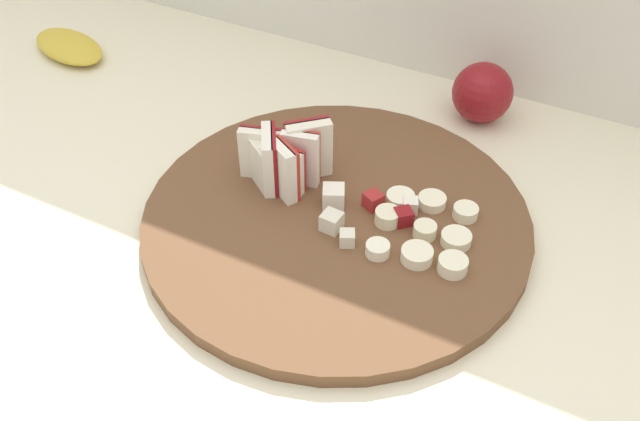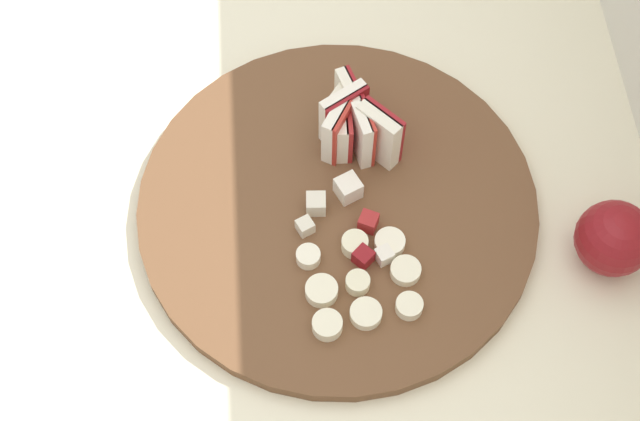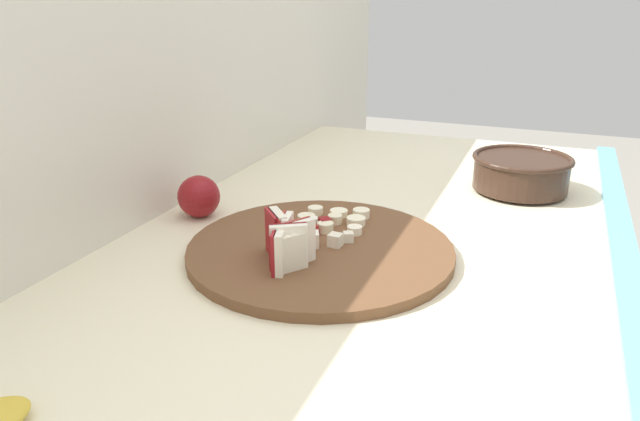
{
  "view_description": "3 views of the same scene",
  "coord_description": "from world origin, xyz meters",
  "px_view_note": "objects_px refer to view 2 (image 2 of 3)",
  "views": [
    {
      "loc": [
        0.22,
        -0.41,
        1.36
      ],
      "look_at": [
        -0.02,
        0.05,
        0.9
      ],
      "focal_mm": 39.9,
      "sensor_mm": 36.0,
      "label": 1
    },
    {
      "loc": [
        0.42,
        0.01,
        1.65
      ],
      "look_at": [
        0.01,
        0.04,
        0.9
      ],
      "focal_mm": 51.33,
      "sensor_mm": 36.0,
      "label": 2
    },
    {
      "loc": [
        -0.74,
        -0.24,
        1.24
      ],
      "look_at": [
        0.02,
        0.07,
        0.93
      ],
      "focal_mm": 33.49,
      "sensor_mm": 36.0,
      "label": 3
    }
  ],
  "objects_px": {
    "apple_wedge_fan": "(352,122)",
    "banana_slice_rows": "(359,282)",
    "cutting_board": "(337,206)",
    "apple_dice_pile": "(346,215)",
    "whole_apple": "(614,238)"
  },
  "relations": [
    {
      "from": "apple_wedge_fan",
      "to": "banana_slice_rows",
      "type": "height_order",
      "value": "apple_wedge_fan"
    },
    {
      "from": "cutting_board",
      "to": "apple_dice_pile",
      "type": "xyz_separation_m",
      "value": [
        0.02,
        0.01,
        0.02
      ]
    },
    {
      "from": "apple_dice_pile",
      "to": "whole_apple",
      "type": "bearing_deg",
      "value": 78.73
    },
    {
      "from": "apple_wedge_fan",
      "to": "banana_slice_rows",
      "type": "distance_m",
      "value": 0.16
    },
    {
      "from": "apple_wedge_fan",
      "to": "banana_slice_rows",
      "type": "xyz_separation_m",
      "value": [
        0.16,
        -0.01,
        -0.02
      ]
    },
    {
      "from": "apple_dice_pile",
      "to": "banana_slice_rows",
      "type": "xyz_separation_m",
      "value": [
        0.07,
        0.01,
        -0.0
      ]
    },
    {
      "from": "apple_wedge_fan",
      "to": "apple_dice_pile",
      "type": "xyz_separation_m",
      "value": [
        0.09,
        -0.01,
        -0.02
      ]
    },
    {
      "from": "apple_dice_pile",
      "to": "whole_apple",
      "type": "relative_size",
      "value": 1.38
    },
    {
      "from": "banana_slice_rows",
      "to": "cutting_board",
      "type": "bearing_deg",
      "value": -172.15
    },
    {
      "from": "cutting_board",
      "to": "apple_dice_pile",
      "type": "distance_m",
      "value": 0.03
    },
    {
      "from": "cutting_board",
      "to": "whole_apple",
      "type": "bearing_deg",
      "value": 74.69
    },
    {
      "from": "cutting_board",
      "to": "banana_slice_rows",
      "type": "distance_m",
      "value": 0.09
    },
    {
      "from": "whole_apple",
      "to": "banana_slice_rows",
      "type": "bearing_deg",
      "value": -85.09
    },
    {
      "from": "apple_dice_pile",
      "to": "banana_slice_rows",
      "type": "relative_size",
      "value": 0.86
    },
    {
      "from": "whole_apple",
      "to": "apple_dice_pile",
      "type": "bearing_deg",
      "value": -101.27
    }
  ]
}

